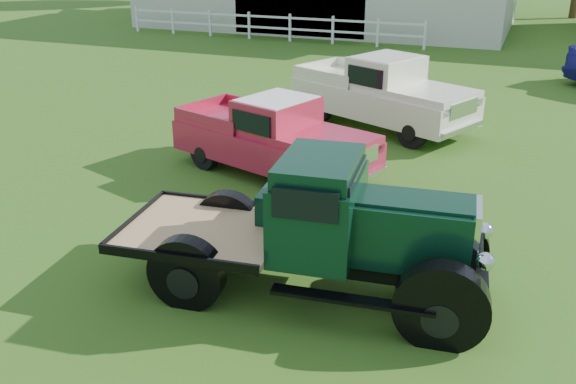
% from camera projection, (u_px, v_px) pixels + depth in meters
% --- Properties ---
extents(ground, '(120.00, 120.00, 0.00)m').
position_uv_depth(ground, '(245.00, 287.00, 9.26)').
color(ground, '#36651B').
extents(fence_rail, '(14.20, 0.16, 1.20)m').
position_uv_depth(fence_rail, '(269.00, 26.00, 28.91)').
color(fence_rail, white).
rests_on(fence_rail, ground).
extents(vintage_flatbed, '(5.31, 2.55, 2.03)m').
position_uv_depth(vintage_flatbed, '(311.00, 226.00, 8.78)').
color(vintage_flatbed, black).
rests_on(vintage_flatbed, ground).
extents(red_pickup, '(4.86, 3.12, 1.66)m').
position_uv_depth(red_pickup, '(274.00, 136.00, 13.16)').
color(red_pickup, '#B21F3A').
rests_on(red_pickup, ground).
extents(white_pickup, '(5.26, 3.79, 1.81)m').
position_uv_depth(white_pickup, '(382.00, 93.00, 16.24)').
color(white_pickup, beige).
rests_on(white_pickup, ground).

